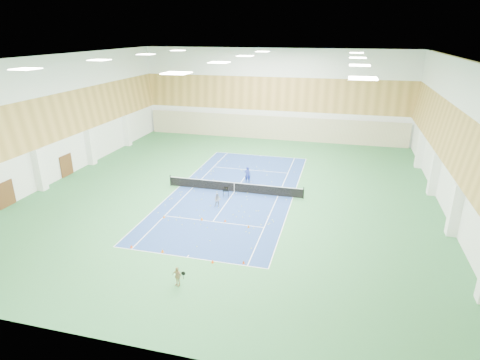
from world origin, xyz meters
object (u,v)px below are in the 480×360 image
at_px(child_court, 218,200).
at_px(ball_cart, 226,192).
at_px(tennis_net, 234,186).
at_px(coach, 248,175).
at_px(child_apron, 177,276).

bearing_deg(child_court, ball_cart, 74.76).
bearing_deg(tennis_net, child_court, -98.13).
height_order(tennis_net, child_court, child_court).
distance_m(coach, child_apron, 17.54).
bearing_deg(tennis_net, ball_cart, -106.32).
height_order(tennis_net, ball_cart, tennis_net).
bearing_deg(child_apron, ball_cart, 110.22).
bearing_deg(ball_cart, child_apron, -96.72).
relative_size(tennis_net, coach, 7.60).
xyz_separation_m(tennis_net, ball_cart, (-0.40, -1.38, -0.08)).
bearing_deg(tennis_net, child_apron, -87.70).
relative_size(child_court, ball_cart, 1.29).
distance_m(tennis_net, coach, 2.74).
bearing_deg(ball_cart, coach, 64.61).
xyz_separation_m(tennis_net, child_court, (-0.50, -3.53, 0.05)).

